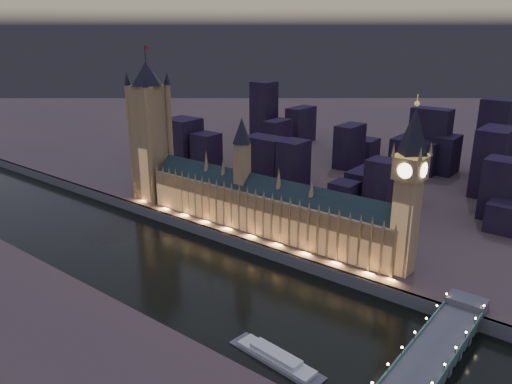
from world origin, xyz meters
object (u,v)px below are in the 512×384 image
Objects in this scene: elizabeth_tower at (409,178)px; westminster_bridge at (432,358)px; palace_of_westminster at (263,206)px; river_boat at (276,357)px; victoria_tower at (150,125)px.

westminster_bridge is (42.94, -65.37, -59.74)m from elizabeth_tower.
elizabeth_tower is 98.42m from westminster_bridge.
palace_of_westminster is at bearing 155.79° from westminster_bridge.
palace_of_westminster is 1.79× the size of westminster_bridge.
victoria_tower is at bearing 152.98° from river_boat.
palace_of_westminster is 3.98× the size of river_boat.
palace_of_westminster is 123.70m from victoria_tower.
elizabeth_tower is 2.04× the size of river_boat.
westminster_bridge is at bearing -14.06° from victoria_tower.
palace_of_westminster reaches higher than river_boat.
westminster_bridge is (260.94, -65.37, -63.34)m from victoria_tower.
river_boat is (86.93, -103.29, -24.81)m from palace_of_westminster.
westminster_bridge is at bearing 33.31° from river_boat.
river_boat is (-58.00, -38.11, -4.43)m from westminster_bridge.
river_boat is (-15.06, -103.47, -64.17)m from elizabeth_tower.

